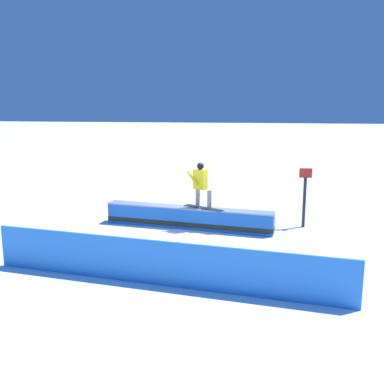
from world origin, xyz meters
name	(u,v)px	position (x,y,z in m)	size (l,w,h in m)	color
ground_plane	(188,228)	(0.00, 0.00, 0.00)	(120.00, 120.00, 0.00)	white
grind_box	(188,218)	(0.00, 0.00, 0.31)	(5.46, 1.46, 0.69)	blue
snowboarder	(201,184)	(-0.42, 0.04, 1.47)	(1.35, 0.95, 1.44)	#1E232B
safety_fence	(162,263)	(0.00, 4.62, 0.52)	(8.40, 0.06, 1.03)	#2F82E3
trail_marker	(305,196)	(-3.68, -0.56, 1.03)	(0.40, 0.10, 1.92)	#262628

